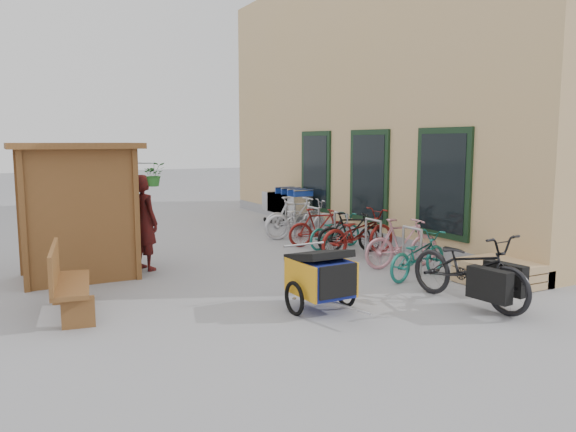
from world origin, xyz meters
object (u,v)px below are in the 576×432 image
pallet_stack (498,273)px  person_kiosk (145,223)px  kiosk (71,192)px  shopping_carts (286,203)px  bike_6 (301,219)px  bench (65,280)px  bike_2 (358,233)px  bike_4 (335,231)px  bike_7 (295,217)px  child_trailer (321,275)px  bike_0 (418,255)px  cargo_bike (470,269)px  bike_3 (351,232)px  bike_5 (319,227)px  bike_1 (402,243)px

pallet_stack → person_kiosk: size_ratio=0.66×
kiosk → shopping_carts: bearing=31.8°
bike_6 → bench: bearing=135.3°
bike_2 → bike_4: 1.02m
bench → bike_7: 7.25m
child_trailer → bike_6: size_ratio=0.86×
kiosk → bike_0: kiosk is taller
cargo_bike → person_kiosk: bearing=123.2°
pallet_stack → bike_6: bike_6 is taller
person_kiosk → bike_3: 4.42m
bike_2 → bench: bearing=99.1°
kiosk → bike_5: (5.42, 0.62, -1.11)m
cargo_bike → bike_3: cargo_bike is taller
bike_7 → shopping_carts: bearing=-21.6°
shopping_carts → cargo_bike: shopping_carts is taller
bike_5 → bike_7: bearing=6.3°
pallet_stack → shopping_carts: (-0.00, 7.77, 0.44)m
shopping_carts → bike_7: bearing=-111.2°
shopping_carts → cargo_bike: bearing=-98.6°
child_trailer → bench: bearing=155.0°
child_trailer → bike_4: bearing=53.3°
person_kiosk → bike_6: size_ratio=0.97×
bike_5 → bike_0: bearing=-170.3°
shopping_carts → bike_3: 4.30m
pallet_stack → bike_7: bearing=97.5°
shopping_carts → person_kiosk: person_kiosk is taller
bench → bike_7: bike_7 is taller
child_trailer → bike_2: bearing=45.6°
pallet_stack → bike_3: bike_3 is taller
bike_7 → cargo_bike: bearing=175.2°
shopping_carts → bike_5: shopping_carts is taller
bike_5 → bench: bearing=126.4°
cargo_bike → bike_0: bearing=70.5°
pallet_stack → bike_0: size_ratio=0.76×
bike_2 → shopping_carts: bearing=-13.6°
pallet_stack → bike_7: bike_7 is taller
cargo_bike → bike_2: size_ratio=1.14×
shopping_carts → bike_4: size_ratio=1.39×
cargo_bike → bike_0: (0.39, 1.61, -0.13)m
shopping_carts → bike_2: size_ratio=1.10×
bike_0 → child_trailer: bearing=93.6°
bench → bike_0: (5.80, -0.60, -0.09)m
pallet_stack → bike_7: size_ratio=0.68×
kiosk → person_kiosk: size_ratio=1.38×
bike_0 → bike_7: bike_7 is taller
bike_0 → bike_1: (0.31, 0.81, 0.07)m
bike_1 → bike_5: size_ratio=1.09×
kiosk → bike_7: 5.93m
bike_3 → child_trailer: bearing=158.5°
pallet_stack → bench: (-6.68, 1.62, 0.30)m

